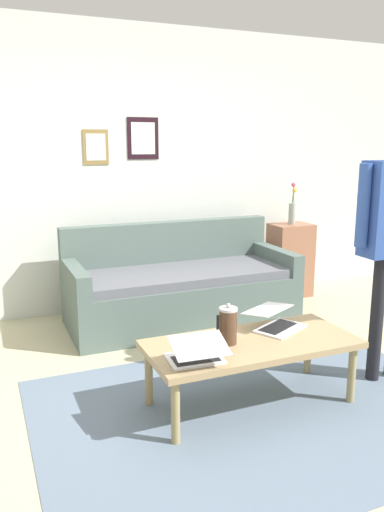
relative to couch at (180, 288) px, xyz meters
name	(u,v)px	position (x,y,z in m)	size (l,w,h in m)	color
ground_plane	(228,401)	(0.28, 1.53, -0.31)	(7.68, 7.68, 0.00)	#B6B28D
area_rug	(258,410)	(0.16, 1.71, -0.30)	(2.67, 1.93, 0.01)	slate
back_wall	(128,170)	(0.28, -0.67, 1.04)	(7.04, 0.11, 2.70)	silver
couch	(180,288)	(0.00, 0.00, 0.00)	(2.04, 0.86, 0.88)	#51625C
coffee_table	(251,348)	(0.16, 1.61, 0.07)	(1.31, 0.59, 0.42)	#A1855C
laptop_left	(196,354)	(0.60, 1.76, 0.16)	(0.33, 0.33, 0.15)	silver
laptop_center	(276,322)	(-0.10, 1.48, 0.16)	(0.44, 0.43, 0.13)	silver
french_press	(228,325)	(0.31, 1.59, 0.22)	(0.13, 0.11, 0.26)	#4C3323
side_shelf	(290,260)	(-1.38, -0.30, 0.08)	(0.42, 0.32, 0.78)	#955F47
flower_vase	(292,209)	(-1.38, -0.30, 0.62)	(0.08, 0.08, 0.43)	#939E94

